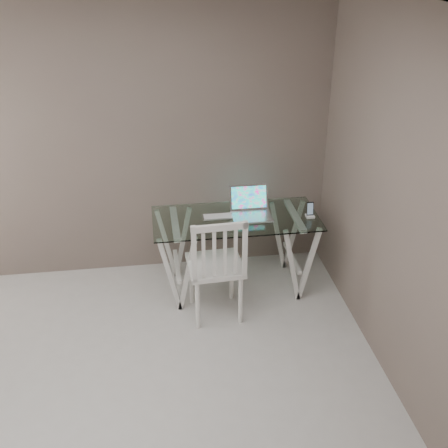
% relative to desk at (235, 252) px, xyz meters
% --- Properties ---
extents(room, '(4.50, 4.52, 2.71)m').
position_rel_desk_xyz_m(room, '(-1.10, -1.71, 1.33)').
color(room, '#B2AFAB').
rests_on(room, ground).
extents(desk, '(1.50, 0.70, 0.75)m').
position_rel_desk_xyz_m(desk, '(0.00, 0.00, 0.00)').
color(desk, silver).
rests_on(desk, ground).
extents(chair, '(0.48, 0.48, 1.01)m').
position_rel_desk_xyz_m(chair, '(-0.23, -0.46, 0.17)').
color(chair, silver).
rests_on(chair, ground).
extents(laptop, '(0.36, 0.32, 0.25)m').
position_rel_desk_xyz_m(laptop, '(0.14, 0.05, 0.42)').
color(laptop, '#BAB9BE').
rests_on(laptop, desk).
extents(keyboard, '(0.28, 0.12, 0.01)m').
position_rel_desk_xyz_m(keyboard, '(-0.16, 0.04, 0.37)').
color(keyboard, silver).
rests_on(keyboard, desk).
extents(mouse, '(0.10, 0.06, 0.03)m').
position_rel_desk_xyz_m(mouse, '(-0.09, -0.23, 0.38)').
color(mouse, white).
rests_on(mouse, desk).
extents(phone_dock, '(0.08, 0.08, 0.14)m').
position_rel_desk_xyz_m(phone_dock, '(0.67, -0.07, 0.40)').
color(phone_dock, white).
rests_on(phone_dock, desk).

